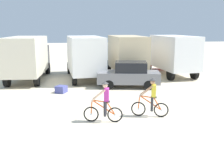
{
  "coord_description": "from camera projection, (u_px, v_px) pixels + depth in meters",
  "views": [
    {
      "loc": [
        -1.99,
        -9.93,
        4.11
      ],
      "look_at": [
        0.03,
        4.0,
        1.1
      ],
      "focal_mm": 43.3,
      "sensor_mm": 36.0,
      "label": 1
    }
  ],
  "objects": [
    {
      "name": "ground_plane",
      "position": [
        126.0,
        132.0,
        10.75
      ],
      "size": [
        120.0,
        120.0,
        0.0
      ],
      "primitive_type": "plane",
      "color": "beige"
    },
    {
      "name": "box_truck_cream_rv",
      "position": [
        28.0,
        56.0,
        20.68
      ],
      "size": [
        2.79,
        6.89,
        3.35
      ],
      "color": "beige",
      "rests_on": "ground"
    },
    {
      "name": "box_truck_white_box",
      "position": [
        84.0,
        55.0,
        21.25
      ],
      "size": [
        2.88,
        6.91,
        3.35
      ],
      "color": "white",
      "rests_on": "ground"
    },
    {
      "name": "box_truck_tan_camper",
      "position": [
        126.0,
        53.0,
        22.71
      ],
      "size": [
        2.51,
        6.79,
        3.35
      ],
      "color": "#CCB78E",
      "rests_on": "ground"
    },
    {
      "name": "box_truck_avon_van",
      "position": [
        171.0,
        53.0,
        23.02
      ],
      "size": [
        2.86,
        6.91,
        3.35
      ],
      "color": "white",
      "rests_on": "ground"
    },
    {
      "name": "sedan_parked",
      "position": [
        129.0,
        75.0,
        18.47
      ],
      "size": [
        4.45,
        2.5,
        1.76
      ],
      "color": "slate",
      "rests_on": "ground"
    },
    {
      "name": "cyclist_orange_shirt",
      "position": [
        104.0,
        103.0,
        11.69
      ],
      "size": [
        1.7,
        0.58,
        1.82
      ],
      "color": "black",
      "rests_on": "ground"
    },
    {
      "name": "cyclist_cowboy_hat",
      "position": [
        151.0,
        99.0,
        12.4
      ],
      "size": [
        1.67,
        0.69,
        1.82
      ],
      "color": "black",
      "rests_on": "ground"
    },
    {
      "name": "supply_crate",
      "position": [
        61.0,
        89.0,
        17.03
      ],
      "size": [
        0.82,
        0.82,
        0.44
      ],
      "primitive_type": "cube",
      "rotation": [
        0.0,
        0.0,
        1.07
      ],
      "color": "#4C5199",
      "rests_on": "ground"
    }
  ]
}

